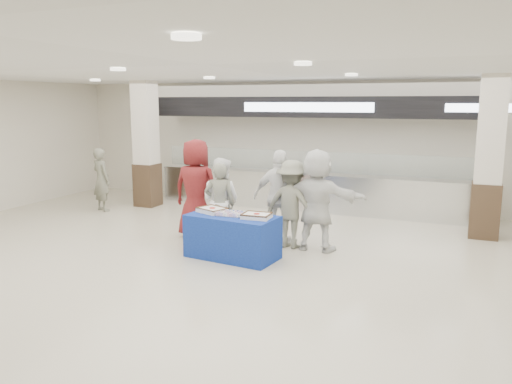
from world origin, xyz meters
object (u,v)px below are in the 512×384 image
at_px(civilian_maroon, 196,189).
at_px(soldier_b, 292,204).
at_px(soldier_a, 220,204).
at_px(civilian_white, 317,200).
at_px(chef_short, 280,197).
at_px(display_table, 232,237).
at_px(sheet_cake_right, 257,215).
at_px(cupcake_tray, 231,214).
at_px(soldier_bg, 101,180).
at_px(sheet_cake_left, 212,210).
at_px(chef_tall, 221,200).

distance_m(civilian_maroon, soldier_b, 1.98).
distance_m(soldier_a, soldier_b, 1.35).
xyz_separation_m(civilian_maroon, civilian_white, (2.45, 0.06, -0.05)).
bearing_deg(chef_short, display_table, 65.63).
distance_m(sheet_cake_right, civilian_white, 1.28).
xyz_separation_m(display_table, soldier_b, (0.73, 1.00, 0.44)).
distance_m(cupcake_tray, soldier_a, 0.84).
distance_m(civilian_white, soldier_bg, 5.97).
distance_m(display_table, civilian_white, 1.67).
bearing_deg(soldier_b, civilian_white, -172.62).
bearing_deg(sheet_cake_left, chef_short, 50.30).
bearing_deg(civilian_maroon, chef_tall, 165.81).
distance_m(display_table, sheet_cake_right, 0.63).
relative_size(sheet_cake_right, cupcake_tray, 1.14).
bearing_deg(cupcake_tray, display_table, 8.76).
xyz_separation_m(sheet_cake_right, soldier_bg, (-5.09, 2.22, -0.02)).
height_order(soldier_a, soldier_b, soldier_b).
distance_m(display_table, chef_tall, 1.12).
distance_m(cupcake_tray, soldier_bg, 5.10).
distance_m(sheet_cake_left, soldier_bg, 4.70).
xyz_separation_m(sheet_cake_left, soldier_bg, (-4.20, 2.11, -0.02)).
xyz_separation_m(civilian_maroon, chef_short, (1.69, 0.21, -0.08)).
height_order(display_table, chef_short, chef_short).
relative_size(civilian_maroon, civilian_white, 1.05).
xyz_separation_m(sheet_cake_left, civilian_white, (1.65, 0.91, 0.13)).
bearing_deg(soldier_a, sheet_cake_right, 126.59).
height_order(cupcake_tray, chef_tall, chef_tall).
bearing_deg(display_table, sheet_cake_left, 174.85).
height_order(civilian_maroon, civilian_white, civilian_maroon).
xyz_separation_m(display_table, chef_tall, (-0.63, 0.82, 0.44)).
relative_size(sheet_cake_left, chef_tall, 0.35).
xyz_separation_m(civilian_maroon, soldier_a, (0.67, -0.31, -0.20)).
relative_size(soldier_b, soldier_bg, 1.04).
bearing_deg(chef_short, soldier_a, 23.96).
distance_m(soldier_b, civilian_white, 0.50).
bearing_deg(cupcake_tray, sheet_cake_left, 167.04).
xyz_separation_m(soldier_b, soldier_bg, (-5.36, 1.20, -0.03)).
xyz_separation_m(display_table, chef_short, (0.45, 1.16, 0.52)).
height_order(sheet_cake_left, chef_tall, chef_tall).
bearing_deg(sheet_cake_left, soldier_a, 103.61).
bearing_deg(sheet_cake_left, civilian_maroon, 133.15).
relative_size(sheet_cake_right, chef_short, 0.27).
xyz_separation_m(soldier_a, soldier_bg, (-4.06, 1.56, -0.00)).
height_order(cupcake_tray, soldier_a, soldier_a).
distance_m(soldier_b, soldier_bg, 5.49).
xyz_separation_m(civilian_maroon, soldier_b, (1.97, 0.05, -0.17)).
height_order(chef_tall, soldier_b, chef_tall).
xyz_separation_m(sheet_cake_left, civilian_maroon, (-0.80, 0.86, 0.18)).
relative_size(cupcake_tray, soldier_b, 0.26).
bearing_deg(chef_short, chef_tall, 14.41).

